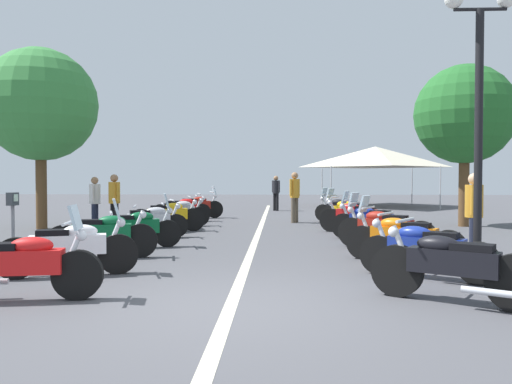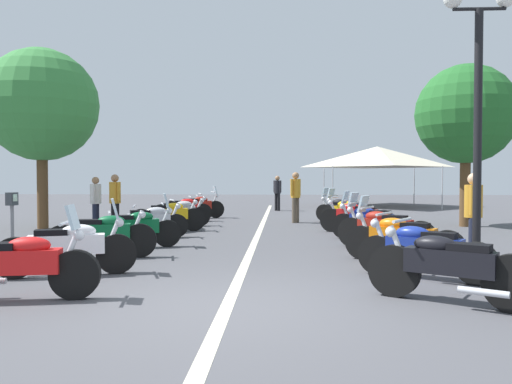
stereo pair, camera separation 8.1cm
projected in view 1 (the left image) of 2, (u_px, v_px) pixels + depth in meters
The scene contains 29 objects.
ground_plane at pixel (230, 307), 6.04m from camera, with size 80.00×80.00×0.00m, color #4C4C51.
lane_centre_stripe at pixel (257, 236), 13.50m from camera, with size 29.17×0.16×0.01m, color beige.
motorcycle_left_row_0 at pixel (19, 264), 6.31m from camera, with size 0.67×2.08×1.20m.
motorcycle_left_row_1 at pixel (70, 247), 7.92m from camera, with size 0.94×2.06×1.21m.
motorcycle_left_row_2 at pixel (103, 234), 9.67m from camera, with size 0.73×2.05×1.01m.
motorcycle_left_row_3 at pixel (135, 227), 11.12m from camera, with size 0.85×2.04×1.19m.
motorcycle_left_row_4 at pixel (150, 221), 12.86m from camera, with size 0.96×1.89×0.98m.
motorcycle_left_row_5 at pixel (168, 215), 14.46m from camera, with size 0.89×2.08×1.01m.
motorcycle_left_row_6 at pixel (178, 212), 16.03m from camera, with size 0.80×1.98×0.99m.
motorcycle_left_row_7 at pixel (182, 209), 17.73m from camera, with size 0.90×2.01×0.99m.
motorcycle_left_row_8 at pixel (196, 206), 19.20m from camera, with size 0.96×2.06×1.22m.
motorcycle_right_row_0 at pixel (451, 266), 6.20m from camera, with size 1.23×1.82×1.02m.
motorcycle_right_row_1 at pixel (425, 250), 7.70m from camera, with size 1.23×1.85×0.99m.
motorcycle_right_row_2 at pixel (402, 237), 9.21m from camera, with size 1.22×1.95×1.21m.
motorcycle_right_row_3 at pixel (384, 227), 10.89m from camera, with size 1.33×1.89×1.22m.
motorcycle_right_row_4 at pixel (370, 221), 12.54m from camera, with size 1.00×1.90×1.21m.
motorcycle_right_row_5 at pixel (356, 216), 14.13m from camera, with size 1.05×1.99×1.01m.
motorcycle_right_row_6 at pixel (349, 212), 15.90m from camera, with size 1.25×1.77×1.21m.
motorcycle_right_row_7 at pixel (342, 209), 17.53m from camera, with size 1.14×1.87×1.19m.
street_lamp_twin_globe at pixel (479, 77), 8.86m from camera, with size 0.32×1.22×4.80m.
parking_meter at pixel (13, 216), 8.59m from camera, with size 0.20×0.15×1.29m.
bystander_0 at pixel (276, 190), 23.61m from camera, with size 0.43×0.38×1.63m.
bystander_1 at pixel (295, 193), 17.33m from camera, with size 0.44×0.36×1.73m.
bystander_2 at pixel (474, 210), 9.44m from camera, with size 0.49×0.32×1.62m.
bystander_3 at pixel (114, 198), 14.46m from camera, with size 0.39×0.41×1.63m.
bystander_4 at pixel (95, 199), 14.89m from camera, with size 0.53×0.32×1.56m.
roadside_tree_0 at pixel (40, 105), 15.23m from camera, with size 3.37×3.37×5.41m.
roadside_tree_1 at pixel (465, 115), 15.97m from camera, with size 3.11×3.11×5.08m.
event_tent at pixel (375, 157), 27.16m from camera, with size 5.82×5.82×3.20m.
Camera 1 is at (-5.98, -0.58, 1.54)m, focal length 35.72 mm.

